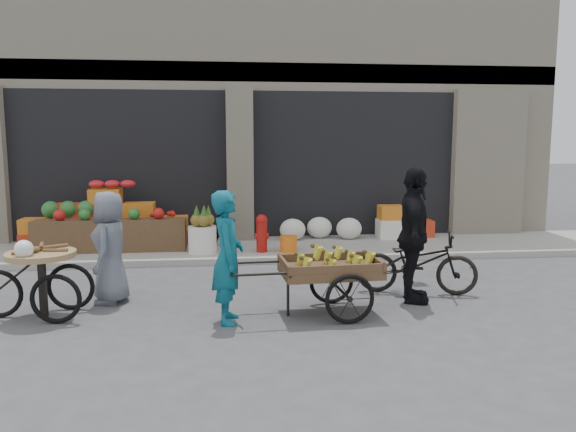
{
  "coord_description": "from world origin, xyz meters",
  "views": [
    {
      "loc": [
        -0.35,
        -6.76,
        2.23
      ],
      "look_at": [
        0.59,
        1.33,
        1.1
      ],
      "focal_mm": 35.0,
      "sensor_mm": 36.0,
      "label": 1
    }
  ],
  "objects": [
    {
      "name": "ground",
      "position": [
        0.0,
        0.0,
        0.0
      ],
      "size": [
        80.0,
        80.0,
        0.0
      ],
      "primitive_type": "plane",
      "color": "#424244",
      "rests_on": "ground"
    },
    {
      "name": "sidewalk",
      "position": [
        0.0,
        4.1,
        0.06
      ],
      "size": [
        18.0,
        2.2,
        0.12
      ],
      "primitive_type": "cube",
      "color": "gray",
      "rests_on": "ground"
    },
    {
      "name": "building",
      "position": [
        0.0,
        8.03,
        3.37
      ],
      "size": [
        14.0,
        6.45,
        7.0
      ],
      "color": "beige",
      "rests_on": "ground"
    },
    {
      "name": "fruit_display",
      "position": [
        -2.48,
        4.38,
        0.67
      ],
      "size": [
        3.1,
        1.12,
        1.24
      ],
      "color": "#B62F19",
      "rests_on": "sidewalk"
    },
    {
      "name": "pineapple_bin",
      "position": [
        -0.75,
        3.6,
        0.37
      ],
      "size": [
        0.52,
        0.52,
        0.5
      ],
      "primitive_type": "cylinder",
      "color": "silver",
      "rests_on": "sidewalk"
    },
    {
      "name": "fire_hydrant",
      "position": [
        0.35,
        3.55,
        0.5
      ],
      "size": [
        0.22,
        0.22,
        0.71
      ],
      "color": "#A5140F",
      "rests_on": "sidewalk"
    },
    {
      "name": "orange_bucket",
      "position": [
        0.85,
        3.5,
        0.27
      ],
      "size": [
        0.32,
        0.32,
        0.3
      ],
      "primitive_type": "cylinder",
      "color": "orange",
      "rests_on": "sidewalk"
    },
    {
      "name": "right_bay_goods",
      "position": [
        2.61,
        4.7,
        0.41
      ],
      "size": [
        3.35,
        0.6,
        0.7
      ],
      "color": "silver",
      "rests_on": "sidewalk"
    },
    {
      "name": "seated_person",
      "position": [
        -0.35,
        4.2,
        0.58
      ],
      "size": [
        0.51,
        0.43,
        0.93
      ],
      "primitive_type": "imported",
      "rotation": [
        0.0,
        0.0,
        0.17
      ],
      "color": "black",
      "rests_on": "sidewalk"
    },
    {
      "name": "banana_cart",
      "position": [
        0.94,
        0.08,
        0.64
      ],
      "size": [
        2.14,
        0.98,
        0.87
      ],
      "rotation": [
        0.0,
        0.0,
        0.06
      ],
      "color": "brown",
      "rests_on": "ground"
    },
    {
      "name": "vendor_woman",
      "position": [
        -0.31,
        -0.08,
        0.81
      ],
      "size": [
        0.42,
        0.61,
        1.62
      ],
      "primitive_type": "imported",
      "rotation": [
        0.0,
        0.0,
        1.51
      ],
      "color": "#0E596C",
      "rests_on": "ground"
    },
    {
      "name": "tricycle_cart",
      "position": [
        -2.62,
        0.37,
        0.57
      ],
      "size": [
        1.44,
        0.88,
        0.95
      ],
      "rotation": [
        0.0,
        0.0,
        -0.05
      ],
      "color": "#9E7F51",
      "rests_on": "ground"
    },
    {
      "name": "vendor_grey",
      "position": [
        -1.89,
        0.94,
        0.76
      ],
      "size": [
        0.56,
        0.79,
        1.53
      ],
      "primitive_type": "imported",
      "rotation": [
        0.0,
        0.0,
        -1.67
      ],
      "color": "slate",
      "rests_on": "ground"
    },
    {
      "name": "bicycle",
      "position": [
        2.41,
        0.89,
        0.45
      ],
      "size": [
        1.81,
        1.04,
        0.9
      ],
      "primitive_type": "imported",
      "rotation": [
        0.0,
        0.0,
        1.29
      ],
      "color": "black",
      "rests_on": "ground"
    },
    {
      "name": "cyclist",
      "position": [
        2.21,
        0.49,
        0.93
      ],
      "size": [
        0.73,
        1.17,
        1.85
      ],
      "primitive_type": "imported",
      "rotation": [
        0.0,
        0.0,
        1.29
      ],
      "color": "black",
      "rests_on": "ground"
    }
  ]
}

